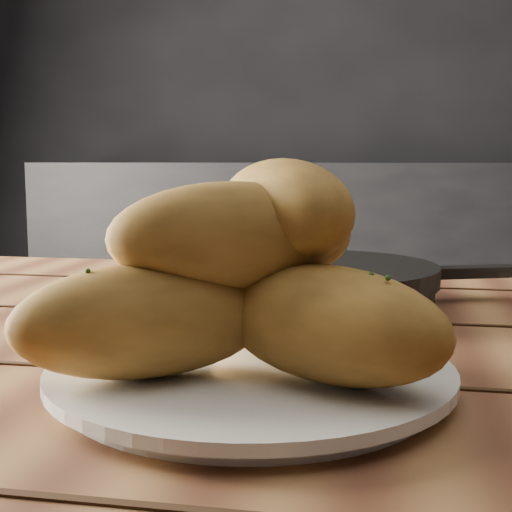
{
  "coord_description": "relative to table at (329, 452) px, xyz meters",
  "views": [
    {
      "loc": [
        -0.11,
        -0.97,
        0.91
      ],
      "look_at": [
        -0.2,
        -0.49,
        0.84
      ],
      "focal_mm": 50.0,
      "sensor_mm": 36.0,
      "label": 1
    }
  ],
  "objects": [
    {
      "name": "counter",
      "position": [
        0.16,
        2.08,
        -0.21
      ],
      "size": [
        2.8,
        0.6,
        0.9
      ],
      "primitive_type": "cube",
      "color": "black",
      "rests_on": "ground"
    },
    {
      "name": "bread_rolls",
      "position": [
        -0.05,
        -0.12,
        0.17
      ],
      "size": [
        0.3,
        0.26,
        0.14
      ],
      "color": "#B17A31",
      "rests_on": "plate"
    },
    {
      "name": "skillet",
      "position": [
        -0.03,
        0.17,
        0.12
      ],
      "size": [
        0.38,
        0.26,
        0.05
      ],
      "color": "black",
      "rests_on": "table"
    },
    {
      "name": "table",
      "position": [
        0.0,
        0.0,
        0.0
      ],
      "size": [
        1.48,
        0.95,
        0.75
      ],
      "color": "#8F5E35",
      "rests_on": "ground"
    },
    {
      "name": "back_wall",
      "position": [
        0.16,
        2.38,
        0.69
      ],
      "size": [
        4.0,
        0.04,
        2.7
      ],
      "primitive_type": "cube",
      "color": "black",
      "rests_on": "ground"
    },
    {
      "name": "plate",
      "position": [
        -0.04,
        -0.13,
        0.1
      ],
      "size": [
        0.28,
        0.28,
        0.02
      ],
      "color": "white",
      "rests_on": "table"
    }
  ]
}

